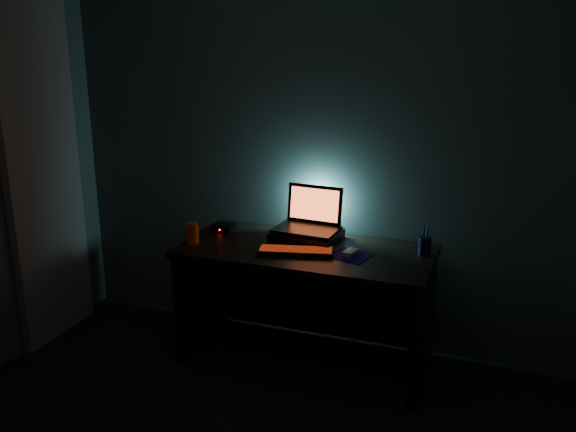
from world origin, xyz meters
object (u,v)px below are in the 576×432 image
Objects in this scene: keyboard at (296,251)px; juice_glass at (192,233)px; mouse at (350,253)px; pen_cup at (425,246)px; router at (225,227)px; laptop at (310,219)px.

juice_glass reaches higher than keyboard.
mouse is 0.43m from pen_cup.
router is at bearing 144.16° from keyboard.
keyboard is 0.32m from mouse.
laptop is 0.73m from pen_cup.
laptop is 0.73m from juice_glass.
router is at bearing -177.88° from mouse.
laptop is 0.31m from keyboard.
juice_glass reaches higher than router.
laptop reaches higher than juice_glass.
mouse is 0.78× the size of juice_glass.
pen_cup reaches higher than keyboard.
mouse is 0.64× the size of router.
laptop is 0.41m from mouse.
pen_cup is 0.66× the size of router.
juice_glass is (-1.36, -0.28, 0.01)m from pen_cup.
juice_glass is at bearing -168.35° from pen_cup.
router is (-1.28, 0.01, -0.03)m from pen_cup.
juice_glass is 0.30m from router.
juice_glass is (-0.65, -0.05, 0.05)m from keyboard.
pen_cup is (0.72, -0.07, -0.07)m from laptop.
pen_cup is at bearing 4.43° from keyboard.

